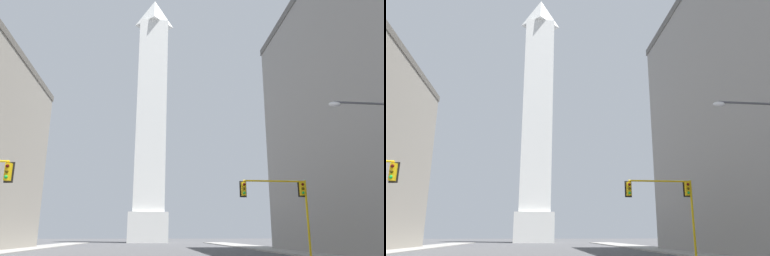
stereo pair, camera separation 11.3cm
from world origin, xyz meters
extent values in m
cube|color=gray|center=(15.45, 32.94, 0.07)|extent=(5.00, 109.80, 0.15)
cube|color=silver|center=(0.00, 91.50, 3.49)|extent=(9.41, 9.41, 6.98)
cube|color=white|center=(0.00, 91.50, 32.55)|extent=(7.52, 7.52, 51.13)
pyramid|color=white|center=(0.00, 91.50, 62.25)|extent=(7.52, 7.52, 8.28)
cylinder|color=yellow|center=(13.02, 27.67, 3.07)|extent=(0.18, 0.18, 6.14)
cube|color=#E5B20F|center=(12.73, 27.67, 5.44)|extent=(0.35, 0.35, 1.10)
cube|color=black|center=(12.72, 27.85, 5.44)|extent=(0.58, 0.05, 1.32)
sphere|color=#410907|center=(12.73, 27.48, 5.78)|extent=(0.22, 0.22, 0.22)
sphere|color=#483506|center=(12.73, 27.48, 5.44)|extent=(0.22, 0.22, 0.22)
sphere|color=green|center=(12.73, 27.48, 5.10)|extent=(0.22, 0.22, 0.22)
cylinder|color=yellow|center=(10.40, 27.67, 6.04)|extent=(5.23, 0.14, 0.14)
sphere|color=yellow|center=(13.02, 27.67, 6.04)|extent=(0.18, 0.18, 0.18)
cube|color=#E5B20F|center=(7.78, 27.67, 5.37)|extent=(0.35, 0.35, 1.10)
cube|color=black|center=(7.78, 27.85, 5.37)|extent=(0.58, 0.05, 1.32)
sphere|color=#410907|center=(7.79, 27.48, 5.71)|extent=(0.22, 0.22, 0.22)
sphere|color=#483506|center=(7.79, 27.48, 5.37)|extent=(0.22, 0.22, 0.22)
sphere|color=green|center=(7.79, 27.48, 5.03)|extent=(0.22, 0.22, 0.22)
cube|color=#E5B20F|center=(-8.66, 22.10, 5.56)|extent=(0.37, 0.37, 1.10)
cube|color=black|center=(-8.64, 22.28, 5.56)|extent=(0.58, 0.09, 1.32)
sphere|color=#410907|center=(-8.68, 21.91, 5.90)|extent=(0.22, 0.22, 0.22)
sphere|color=#483506|center=(-8.68, 21.91, 5.56)|extent=(0.22, 0.22, 0.22)
sphere|color=green|center=(-8.68, 21.91, 5.22)|extent=(0.22, 0.22, 0.22)
cylinder|color=#4C4C51|center=(11.17, 15.25, 8.47)|extent=(2.98, 0.12, 0.12)
ellipsoid|color=silver|center=(9.68, 15.25, 8.35)|extent=(0.64, 0.36, 0.26)
camera|label=1|loc=(0.21, -2.26, 1.76)|focal=35.00mm
camera|label=2|loc=(0.32, -2.27, 1.76)|focal=35.00mm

